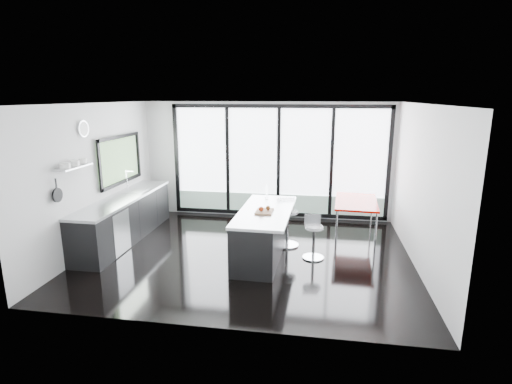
% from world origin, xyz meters
% --- Properties ---
extents(floor, '(6.00, 5.00, 0.00)m').
position_xyz_m(floor, '(0.00, 0.00, 0.00)').
color(floor, black).
rests_on(floor, ground).
extents(ceiling, '(6.00, 5.00, 0.00)m').
position_xyz_m(ceiling, '(0.00, 0.00, 2.80)').
color(ceiling, white).
rests_on(ceiling, wall_back).
extents(wall_back, '(6.00, 0.09, 2.80)m').
position_xyz_m(wall_back, '(0.27, 2.47, 1.27)').
color(wall_back, silver).
rests_on(wall_back, ground).
extents(wall_front, '(6.00, 0.00, 2.80)m').
position_xyz_m(wall_front, '(0.00, -2.50, 1.40)').
color(wall_front, silver).
rests_on(wall_front, ground).
extents(wall_left, '(0.26, 5.00, 2.80)m').
position_xyz_m(wall_left, '(-2.97, 0.27, 1.56)').
color(wall_left, silver).
rests_on(wall_left, ground).
extents(wall_right, '(0.00, 5.00, 2.80)m').
position_xyz_m(wall_right, '(3.00, 0.00, 1.40)').
color(wall_right, silver).
rests_on(wall_right, ground).
extents(counter_cabinets, '(0.69, 3.24, 1.36)m').
position_xyz_m(counter_cabinets, '(-2.67, 0.40, 0.46)').
color(counter_cabinets, black).
rests_on(counter_cabinets, floor).
extents(island, '(0.98, 2.23, 1.17)m').
position_xyz_m(island, '(0.26, -0.03, 0.46)').
color(island, black).
rests_on(island, floor).
extents(bar_stool_near, '(0.48, 0.48, 0.63)m').
position_xyz_m(bar_stool_near, '(1.22, 0.01, 0.31)').
color(bar_stool_near, silver).
rests_on(bar_stool_near, floor).
extents(bar_stool_far, '(0.59, 0.59, 0.73)m').
position_xyz_m(bar_stool_far, '(0.69, 0.57, 0.37)').
color(bar_stool_far, silver).
rests_on(bar_stool_far, floor).
extents(red_table, '(0.93, 1.53, 0.79)m').
position_xyz_m(red_table, '(2.06, 1.31, 0.40)').
color(red_table, '#A60600').
rests_on(red_table, floor).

